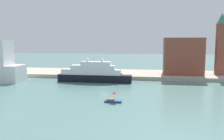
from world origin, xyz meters
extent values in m
plane|color=slate|center=(0.00, 0.00, 0.00)|extent=(400.00, 400.00, 0.00)
cube|color=#ADA38E|center=(0.00, 27.71, 0.72)|extent=(110.00, 23.43, 1.44)
cube|color=black|center=(-5.33, 9.63, 1.39)|extent=(27.73, 4.03, 2.77)
cube|color=white|center=(-6.71, 9.63, 3.77)|extent=(22.18, 3.70, 2.00)
cube|color=white|center=(-5.88, 9.63, 5.53)|extent=(16.64, 3.38, 1.51)
cube|color=white|center=(-4.77, 9.63, 6.97)|extent=(11.09, 3.06, 1.38)
cylinder|color=silver|center=(-5.33, 9.63, 9.60)|extent=(0.16, 0.16, 3.87)
sphere|color=white|center=(-2.55, 9.63, 8.25)|extent=(1.18, 1.18, 1.18)
sphere|color=white|center=(-8.10, 9.63, 8.25)|extent=(1.18, 1.18, 1.18)
cube|color=navy|center=(6.25, -19.19, 0.25)|extent=(4.29, 1.47, 0.50)
cube|color=#8C6647|center=(5.61, -19.19, 0.72)|extent=(1.89, 1.17, 0.43)
cylinder|color=#B2B2B2|center=(6.68, -19.19, 1.38)|extent=(0.06, 0.06, 1.76)
cone|color=red|center=(6.68, -19.19, 2.54)|extent=(1.58, 1.58, 0.55)
cube|color=brown|center=(28.52, 26.25, 9.02)|extent=(15.75, 11.01, 15.17)
cube|color=brown|center=(43.37, 26.84, 11.75)|extent=(3.46, 3.46, 20.63)
cone|color=#387A5B|center=(43.37, 26.84, 24.23)|extent=(4.50, 4.50, 4.33)
cube|color=#1E4C99|center=(-14.05, 24.67, 1.84)|extent=(3.99, 1.62, 0.81)
cube|color=#262D33|center=(-14.25, 24.67, 2.53)|extent=(2.39, 1.45, 0.57)
cylinder|color=maroon|center=(-9.18, 21.91, 2.18)|extent=(0.36, 0.36, 1.47)
sphere|color=tan|center=(-9.18, 21.91, 3.03)|extent=(0.24, 0.24, 0.24)
cylinder|color=black|center=(3.91, 17.59, 1.88)|extent=(0.48, 0.48, 0.89)
camera|label=1|loc=(15.54, -78.25, 15.57)|focal=38.98mm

